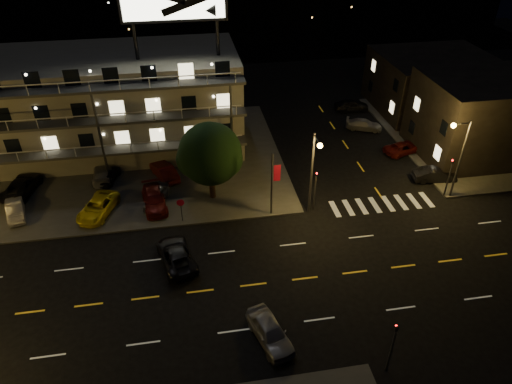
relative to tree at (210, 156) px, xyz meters
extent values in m
plane|color=black|center=(0.05, -11.90, -4.65)|extent=(140.00, 140.00, 0.00)
cube|color=#373835|center=(-13.95, 8.10, -4.58)|extent=(44.00, 24.00, 0.15)
cube|color=#373835|center=(30.05, 8.10, -4.58)|extent=(16.00, 24.00, 0.15)
cube|color=gray|center=(-9.95, 12.10, 0.35)|extent=(28.00, 12.00, 10.00)
cube|color=gray|center=(-9.95, 12.10, 5.60)|extent=(28.00, 12.00, 0.50)
cube|color=#373835|center=(-9.95, 5.20, -1.50)|extent=(28.00, 1.80, 0.25)
cube|color=#373835|center=(-9.95, 5.20, 1.70)|extent=(28.00, 1.80, 0.25)
cube|color=#373835|center=(-9.95, 5.20, 4.90)|extent=(28.00, 1.80, 0.25)
cylinder|color=black|center=(-5.95, 10.10, 7.60)|extent=(0.36, 0.36, 3.50)
cylinder|color=black|center=(2.05, 10.10, 7.60)|extent=(0.36, 0.36, 3.50)
cube|color=black|center=(30.05, 4.10, -0.40)|extent=(14.00, 10.00, 8.50)
cube|color=black|center=(30.05, 16.10, -1.15)|extent=(14.00, 12.00, 7.00)
cylinder|color=#2D2D30|center=(8.55, -3.60, -0.65)|extent=(0.20, 0.20, 8.00)
cylinder|color=#2D2D30|center=(8.55, -4.40, 3.15)|extent=(0.12, 1.80, 0.12)
sphere|color=#FFB93F|center=(8.55, -5.20, 3.05)|extent=(0.44, 0.44, 0.44)
cylinder|color=#2D2D30|center=(22.55, -3.60, -0.65)|extent=(0.20, 0.20, 8.00)
cylinder|color=#2D2D30|center=(21.75, -3.60, 3.15)|extent=(1.80, 0.12, 0.12)
sphere|color=#FFB93F|center=(20.95, -3.60, 3.05)|extent=(0.44, 0.44, 0.44)
cylinder|color=#2D2D30|center=(9.05, -3.40, -2.85)|extent=(0.14, 0.14, 3.60)
imported|color=black|center=(9.05, -3.40, -0.55)|extent=(0.20, 0.16, 1.00)
sphere|color=#FF0C0C|center=(9.05, -3.52, -0.65)|extent=(0.14, 0.14, 0.14)
cylinder|color=#2D2D30|center=(9.05, -20.40, -2.85)|extent=(0.14, 0.14, 3.60)
imported|color=black|center=(9.05, -20.40, -0.55)|extent=(0.20, 0.16, 1.00)
sphere|color=#FF0C0C|center=(9.05, -20.28, -0.65)|extent=(0.14, 0.14, 0.14)
cylinder|color=#2D2D30|center=(22.05, -3.40, -2.85)|extent=(0.14, 0.14, 3.60)
imported|color=black|center=(22.05, -3.40, -0.55)|extent=(0.16, 0.20, 1.00)
sphere|color=#FF0C0C|center=(21.93, -3.40, -0.65)|extent=(0.14, 0.14, 0.14)
cylinder|color=#2D2D30|center=(5.05, -3.50, -1.45)|extent=(0.16, 0.16, 6.40)
cube|color=#A20B25|center=(5.50, -3.50, -0.25)|extent=(0.60, 0.04, 1.60)
cylinder|color=#2D2D30|center=(-2.95, -3.30, -3.55)|extent=(0.08, 0.08, 2.20)
cylinder|color=#A20B25|center=(-2.95, -3.35, -2.50)|extent=(0.91, 0.04, 0.91)
cylinder|color=black|center=(0.05, -0.01, -3.16)|extent=(0.56, 0.56, 2.68)
sphere|color=black|center=(0.05, -0.01, 0.18)|extent=(5.80, 5.80, 5.80)
sphere|color=black|center=(-1.28, 0.43, -0.49)|extent=(3.57, 3.57, 3.57)
sphere|color=black|center=(1.28, -0.46, -0.27)|extent=(3.34, 3.34, 3.34)
imported|color=gray|center=(-17.65, -0.13, -3.85)|extent=(2.46, 4.21, 1.31)
imported|color=yellow|center=(-10.39, -0.98, -3.81)|extent=(3.89, 5.49, 1.39)
imported|color=#55100C|center=(-5.38, -0.62, -3.78)|extent=(2.69, 5.20, 1.44)
imported|color=gray|center=(-5.24, -0.09, -3.81)|extent=(2.69, 4.36, 1.38)
imported|color=black|center=(-18.01, 3.81, -3.78)|extent=(3.47, 5.57, 1.44)
imported|color=gray|center=(-10.60, 5.02, -3.82)|extent=(2.17, 4.78, 1.36)
imported|color=black|center=(-10.01, 4.45, -3.88)|extent=(2.38, 3.93, 1.25)
imported|color=#55100C|center=(-4.45, 4.13, -3.75)|extent=(3.19, 4.81, 1.50)
imported|color=black|center=(22.33, -0.71, -3.94)|extent=(4.46, 1.97, 1.42)
imported|color=#55100C|center=(21.67, 5.23, -4.04)|extent=(4.82, 3.29, 1.23)
imported|color=gray|center=(19.48, 11.45, -4.02)|extent=(4.69, 3.30, 1.26)
imported|color=black|center=(19.81, 17.00, -3.90)|extent=(4.51, 2.05, 1.50)
imported|color=gray|center=(2.34, -16.95, -3.89)|extent=(2.99, 4.79, 1.52)
imported|color=black|center=(-3.55, -8.45, -3.92)|extent=(3.57, 5.65, 1.46)
camera|label=1|loc=(-1.78, -35.95, 20.57)|focal=32.00mm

